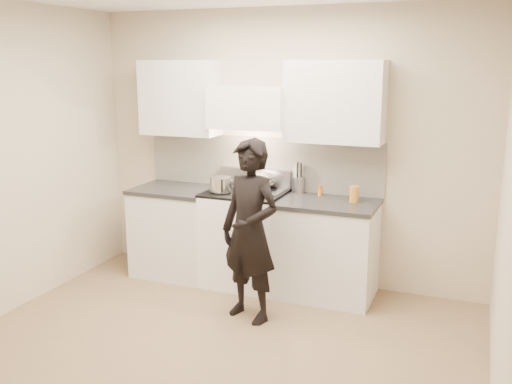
% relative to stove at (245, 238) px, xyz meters
% --- Properties ---
extents(ground_plane, '(4.00, 4.00, 0.00)m').
position_rel_stove_xyz_m(ground_plane, '(0.30, -1.42, -0.47)').
color(ground_plane, '#856A4C').
extents(room_shell, '(4.04, 3.54, 2.70)m').
position_rel_stove_xyz_m(room_shell, '(0.24, -1.05, 1.12)').
color(room_shell, '#C4B296').
rests_on(room_shell, ground).
extents(stove, '(0.76, 0.65, 0.96)m').
position_rel_stove_xyz_m(stove, '(0.00, 0.00, 0.00)').
color(stove, white).
rests_on(stove, ground).
extents(counter_right, '(0.92, 0.67, 0.92)m').
position_rel_stove_xyz_m(counter_right, '(0.83, 0.00, -0.01)').
color(counter_right, silver).
rests_on(counter_right, ground).
extents(counter_left, '(0.82, 0.67, 0.92)m').
position_rel_stove_xyz_m(counter_left, '(-0.78, 0.00, -0.01)').
color(counter_left, silver).
rests_on(counter_left, ground).
extents(wok, '(0.32, 0.40, 0.26)m').
position_rel_stove_xyz_m(wok, '(0.11, 0.14, 0.57)').
color(wok, silver).
rests_on(wok, stove).
extents(stock_pot, '(0.29, 0.23, 0.14)m').
position_rel_stove_xyz_m(stock_pot, '(-0.20, -0.13, 0.55)').
color(stock_pot, silver).
rests_on(stock_pot, stove).
extents(utensil_crock, '(0.11, 0.11, 0.30)m').
position_rel_stove_xyz_m(utensil_crock, '(0.47, 0.25, 0.54)').
color(utensil_crock, '#A7A5B1').
rests_on(utensil_crock, counter_right).
extents(spice_jar, '(0.04, 0.04, 0.10)m').
position_rel_stove_xyz_m(spice_jar, '(0.70, 0.20, 0.49)').
color(spice_jar, orange).
rests_on(spice_jar, counter_right).
extents(oil_glass, '(0.09, 0.09, 0.15)m').
position_rel_stove_xyz_m(oil_glass, '(1.06, 0.07, 0.52)').
color(oil_glass, '#C47B28').
rests_on(oil_glass, counter_right).
extents(person, '(0.66, 0.54, 1.57)m').
position_rel_stove_xyz_m(person, '(0.35, -0.73, 0.31)').
color(person, black).
rests_on(person, ground).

